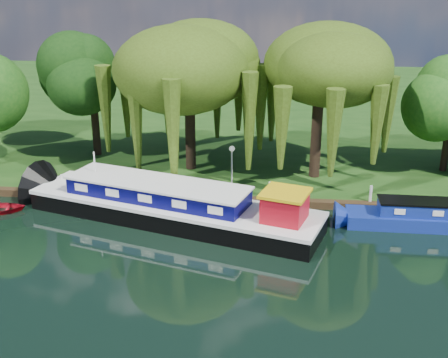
# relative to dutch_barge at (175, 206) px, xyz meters

# --- Properties ---
(ground) EXTENTS (120.00, 120.00, 0.00)m
(ground) POSITION_rel_dutch_barge_xyz_m (2.29, -5.49, -0.89)
(ground) COLOR black
(far_bank) EXTENTS (120.00, 52.00, 0.45)m
(far_bank) POSITION_rel_dutch_barge_xyz_m (2.29, 28.51, -0.67)
(far_bank) COLOR #15360E
(far_bank) RESTS_ON ground
(dutch_barge) EXTENTS (17.47, 8.69, 3.61)m
(dutch_barge) POSITION_rel_dutch_barge_xyz_m (0.00, 0.00, 0.00)
(dutch_barge) COLOR black
(dutch_barge) RESTS_ON ground
(white_cruiser) EXTENTS (2.76, 2.48, 1.30)m
(white_cruiser) POSITION_rel_dutch_barge_xyz_m (14.09, 1.70, -0.89)
(white_cruiser) COLOR silver
(white_cruiser) RESTS_ON ground
(willow_left) EXTENTS (7.95, 7.95, 9.53)m
(willow_left) POSITION_rel_dutch_barge_xyz_m (-0.32, 7.83, 6.48)
(willow_left) COLOR black
(willow_left) RESTS_ON far_bank
(willow_right) EXTENTS (7.45, 7.45, 9.07)m
(willow_right) POSITION_rel_dutch_barge_xyz_m (8.16, 7.06, 6.17)
(willow_right) COLOR black
(willow_right) RESTS_ON far_bank
(tree_far_mid) EXTENTS (5.02, 5.02, 8.22)m
(tree_far_mid) POSITION_rel_dutch_barge_xyz_m (-7.79, 10.20, 5.23)
(tree_far_mid) COLOR black
(tree_far_mid) RESTS_ON far_bank
(lamppost) EXTENTS (0.36, 0.36, 2.56)m
(lamppost) POSITION_rel_dutch_barge_xyz_m (2.79, 5.01, 1.53)
(lamppost) COLOR silver
(lamppost) RESTS_ON far_bank
(mooring_posts) EXTENTS (19.16, 0.16, 1.00)m
(mooring_posts) POSITION_rel_dutch_barge_xyz_m (1.79, 2.91, 0.06)
(mooring_posts) COLOR silver
(mooring_posts) RESTS_ON far_bank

